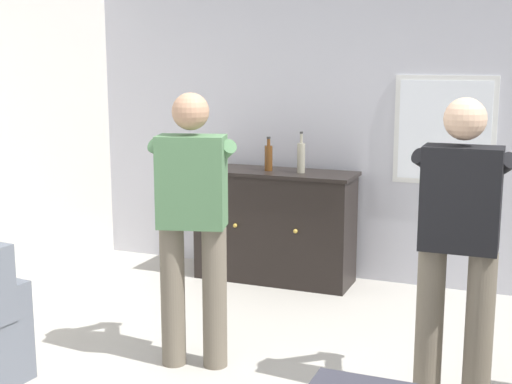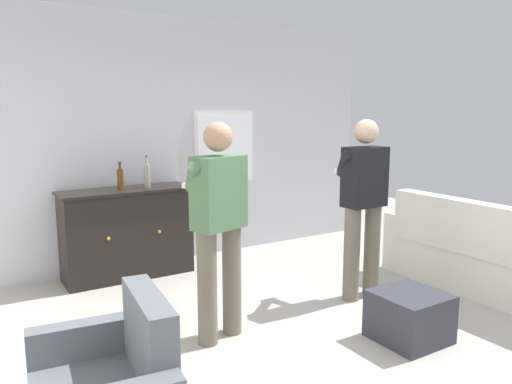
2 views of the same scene
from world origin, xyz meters
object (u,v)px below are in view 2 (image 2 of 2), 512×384
bottle_liquor_amber (147,175)px  person_standing_left (218,221)px  couch (493,261)px  person_standing_right (363,200)px  sideboard_cabinet (128,233)px  ottoman (409,316)px  bottle_wine_green (120,179)px

bottle_liquor_amber → person_standing_left: bearing=-93.0°
couch → bottle_liquor_amber: bottle_liquor_amber is taller
couch → person_standing_right: bearing=147.1°
bottle_liquor_amber → couch: bearing=-44.0°
sideboard_cabinet → ottoman: (1.37, -2.61, -0.29)m
sideboard_cabinet → bottle_liquor_amber: bearing=-2.9°
person_standing_left → person_standing_right: (1.54, 0.05, 0.00)m
person_standing_right → bottle_liquor_amber: bearing=129.9°
couch → person_standing_left: 2.72m
person_standing_right → couch: bearing=-32.9°
bottle_wine_green → person_standing_right: (1.74, -1.73, -0.12)m
couch → sideboard_cabinet: (-2.72, 2.42, 0.12)m
sideboard_cabinet → person_standing_left: size_ratio=0.81×
bottle_wine_green → bottle_liquor_amber: size_ratio=0.84×
sideboard_cabinet → bottle_wine_green: size_ratio=4.77×
couch → ottoman: couch is taller
sideboard_cabinet → person_standing_left: person_standing_left is taller
couch → person_standing_right: size_ratio=1.39×
sideboard_cabinet → bottle_wine_green: 0.59m
ottoman → person_standing_right: person_standing_right is taller
couch → sideboard_cabinet: 3.64m
couch → ottoman: size_ratio=4.66×
bottle_liquor_amber → person_standing_right: bearing=-50.1°
bottle_liquor_amber → person_standing_left: 1.79m
couch → bottle_wine_green: size_ratio=8.18×
couch → sideboard_cabinet: sideboard_cabinet is taller
sideboard_cabinet → bottle_wine_green: bearing=-167.9°
bottle_liquor_amber → ottoman: bottle_liquor_amber is taller
bottle_liquor_amber → person_standing_right: size_ratio=0.20×
person_standing_left → sideboard_cabinet: bearing=94.4°
bottle_liquor_amber → ottoman: (1.14, -2.60, -0.89)m
person_standing_left → bottle_wine_green: bearing=96.2°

